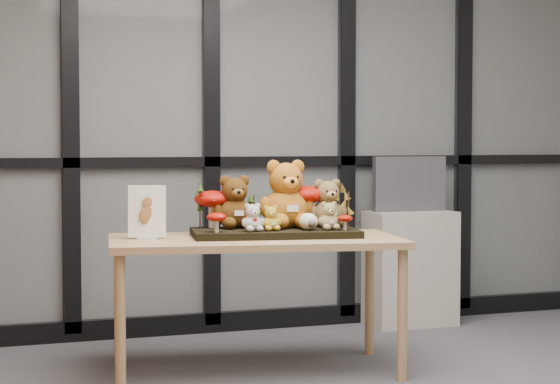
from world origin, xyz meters
name	(u,v)px	position (x,y,z in m)	size (l,w,h in m)	color
room_shell	(495,14)	(0.00, 0.00, 1.68)	(5.00, 5.00, 5.00)	#AAA8A1
glass_partition	(280,102)	(0.00, 2.47, 1.42)	(4.90, 0.06, 2.78)	#2D383F
display_table	(255,251)	(-0.54, 1.37, 0.62)	(1.57, 0.98, 0.69)	tan
diorama_tray	(275,233)	(-0.42, 1.40, 0.71)	(0.84, 0.42, 0.04)	black
bear_pooh_yellow	(286,190)	(-0.33, 1.47, 0.92)	(0.30, 0.27, 0.39)	#B06618
bear_brown_medium	(234,199)	(-0.59, 1.54, 0.88)	(0.23, 0.21, 0.30)	#4C2C0C
bear_tan_back	(327,200)	(-0.10, 1.46, 0.86)	(0.21, 0.19, 0.28)	brown
bear_small_yellow	(271,217)	(-0.47, 1.33, 0.79)	(0.11, 0.10, 0.14)	gold
bear_white_bow	(253,216)	(-0.57, 1.32, 0.80)	(0.12, 0.11, 0.16)	beige
bear_beige_small	(329,214)	(-0.17, 1.27, 0.80)	(0.12, 0.11, 0.16)	#9E915D
plush_cream_hedgehog	(308,221)	(-0.28, 1.29, 0.77)	(0.07, 0.07, 0.10)	white
mushroom_back_left	(213,207)	(-0.69, 1.60, 0.83)	(0.19, 0.19, 0.22)	#9A0D04
mushroom_back_right	(305,204)	(-0.21, 1.52, 0.84)	(0.22, 0.22, 0.24)	#9A0D04
mushroom_front_left	(217,221)	(-0.75, 1.34, 0.78)	(0.10, 0.10, 0.11)	#9A0D04
mushroom_front_right	(345,222)	(-0.10, 1.24, 0.77)	(0.08, 0.08, 0.08)	#9A0D04
sprig_green_far_left	(200,206)	(-0.77, 1.58, 0.84)	(0.05, 0.05, 0.24)	#16340B
sprig_green_mid_left	(227,205)	(-0.61, 1.60, 0.84)	(0.05, 0.05, 0.23)	#16340B
sprig_dry_far_right	(339,205)	(-0.05, 1.43, 0.84)	(0.05, 0.05, 0.23)	brown
sprig_dry_mid_right	(348,210)	(-0.04, 1.32, 0.82)	(0.05, 0.05, 0.19)	brown
sprig_green_centre	(254,211)	(-0.47, 1.58, 0.81)	(0.05, 0.05, 0.17)	#16340B
sign_holder	(147,215)	(-1.07, 1.48, 0.81)	(0.19, 0.09, 0.27)	silver
label_card	(273,243)	(-0.54, 1.07, 0.69)	(0.08, 0.03, 0.00)	white
cabinet	(410,268)	(0.81, 2.27, 0.36)	(0.55, 0.32, 0.73)	#A9A296
monitor	(409,184)	(0.81, 2.29, 0.90)	(0.49, 0.05, 0.35)	#494B50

